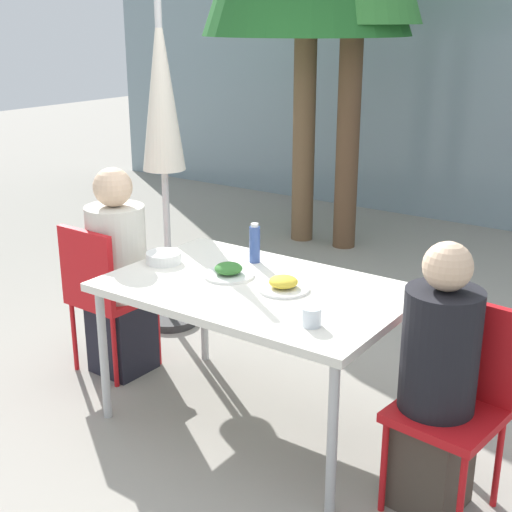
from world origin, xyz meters
TOP-DOWN VIEW (x-y plane):
  - ground_plane at (0.00, 0.00)m, footprint 24.00×24.00m
  - dining_table at (0.00, 0.00)m, footprint 1.43×0.92m
  - chair_left at (-1.02, -0.05)m, footprint 0.41×0.41m
  - person_left at (-0.97, 0.03)m, footprint 0.33×0.33m
  - chair_right at (1.02, -0.04)m, footprint 0.44×0.44m
  - person_right at (0.97, -0.11)m, footprint 0.31×0.31m
  - closed_umbrella at (-1.18, 0.69)m, footprint 0.36×0.36m
  - plate_0 at (0.14, 0.03)m, footprint 0.25×0.25m
  - plate_1 at (-0.19, 0.03)m, footprint 0.25×0.25m
  - bottle at (-0.21, 0.28)m, footprint 0.06×0.06m
  - drinking_cup at (0.46, -0.25)m, footprint 0.08×0.08m
  - salad_bowl at (-0.59, -0.00)m, footprint 0.18×0.18m

SIDE VIEW (x-z plane):
  - ground_plane at x=0.00m, z-range 0.00..0.00m
  - chair_left at x=-1.02m, z-range 0.08..0.96m
  - chair_right at x=1.02m, z-range 0.08..0.96m
  - person_right at x=0.97m, z-range -0.03..1.14m
  - person_left at x=-0.97m, z-range -0.03..1.17m
  - dining_table at x=0.00m, z-range 0.32..1.06m
  - plate_0 at x=0.14m, z-range 0.73..0.80m
  - plate_1 at x=-0.19m, z-range 0.73..0.80m
  - salad_bowl at x=-0.59m, z-range 0.74..0.80m
  - drinking_cup at x=0.46m, z-range 0.74..0.82m
  - bottle at x=-0.21m, z-range 0.74..0.95m
  - closed_umbrella at x=-1.18m, z-range 0.38..2.46m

